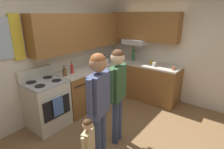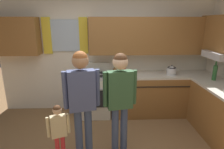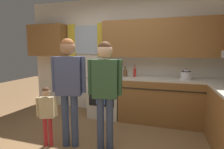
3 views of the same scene
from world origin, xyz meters
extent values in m
cube|color=silver|center=(0.00, 1.90, 1.30)|extent=(4.60, 0.10, 2.60)
cube|color=yellow|center=(-0.46, 1.82, 1.68)|extent=(0.18, 0.04, 0.76)
cube|color=brown|center=(0.98, 1.69, 1.68)|extent=(2.63, 0.32, 0.75)
cube|color=silver|center=(2.35, -0.17, 1.30)|extent=(0.10, 4.05, 2.60)
cube|color=brown|center=(2.14, 0.85, 1.75)|extent=(0.32, 1.70, 0.67)
cube|color=#B7B7BC|center=(2.08, 1.05, 1.38)|extent=(0.40, 0.60, 0.12)
cube|color=brown|center=(1.20, 1.54, 0.43)|extent=(2.19, 0.62, 0.86)
cube|color=beige|center=(1.20, 1.54, 0.88)|extent=(2.19, 0.62, 0.04)
cube|color=brown|center=(1.99, 0.54, 0.43)|extent=(0.62, 1.38, 0.86)
cube|color=beige|center=(1.99, 0.54, 0.88)|extent=(0.62, 1.38, 0.04)
cube|color=#2D2319|center=(1.20, 1.23, 0.72)|extent=(2.07, 0.01, 0.02)
cube|color=beige|center=(-0.25, 1.54, 0.43)|extent=(0.66, 0.62, 0.86)
cube|color=black|center=(-0.25, 1.23, 0.48)|extent=(0.54, 0.01, 0.36)
cylinder|color=#ADADB2|center=(-0.25, 1.20, 0.70)|extent=(0.54, 0.02, 0.02)
cube|color=#ADADB2|center=(-0.25, 1.54, 0.88)|extent=(0.66, 0.62, 0.04)
cube|color=beige|center=(-0.25, 1.81, 1.00)|extent=(0.66, 0.08, 0.20)
cylinder|color=black|center=(-0.41, 1.40, 0.91)|extent=(0.17, 0.17, 0.01)
cylinder|color=black|center=(-0.08, 1.40, 0.91)|extent=(0.17, 0.17, 0.01)
cylinder|color=black|center=(-0.41, 1.68, 0.91)|extent=(0.17, 0.17, 0.01)
cylinder|color=black|center=(-0.08, 1.68, 0.91)|extent=(0.17, 0.17, 0.01)
cube|color=#4C72B7|center=(-0.25, 1.19, 0.52)|extent=(0.20, 0.02, 0.34)
cylinder|color=red|center=(0.38, 1.51, 0.99)|extent=(0.06, 0.06, 0.17)
cylinder|color=red|center=(0.38, 1.51, 1.10)|extent=(0.02, 0.02, 0.06)
cylinder|color=#3F382D|center=(0.38, 1.51, 1.14)|extent=(0.03, 0.03, 0.02)
cylinder|color=#2D6633|center=(2.04, 1.07, 1.04)|extent=(0.08, 0.08, 0.28)
cylinder|color=#2D6633|center=(2.04, 1.07, 1.23)|extent=(0.03, 0.03, 0.10)
cylinder|color=#3F382D|center=(2.04, 1.07, 1.29)|extent=(0.03, 0.03, 0.02)
cylinder|color=brown|center=(0.19, 1.50, 0.97)|extent=(0.08, 0.08, 0.14)
cylinder|color=brown|center=(0.19, 1.50, 1.06)|extent=(0.03, 0.03, 0.05)
cylinder|color=#3F382D|center=(0.19, 1.50, 1.10)|extent=(0.04, 0.04, 0.02)
cylinder|color=gold|center=(2.03, 0.55, 0.95)|extent=(0.08, 0.08, 0.09)
torus|color=gold|center=(2.08, 0.55, 0.95)|extent=(0.06, 0.01, 0.06)
cylinder|color=white|center=(1.86, 0.41, 0.95)|extent=(0.08, 0.08, 0.09)
torus|color=white|center=(1.91, 0.41, 0.95)|extent=(0.07, 0.01, 0.07)
cylinder|color=#B76642|center=(1.85, -0.05, 0.94)|extent=(0.07, 0.07, 0.08)
torus|color=#B76642|center=(1.89, -0.05, 0.94)|extent=(0.06, 0.01, 0.06)
cylinder|color=silver|center=(1.36, 1.47, 0.97)|extent=(0.20, 0.20, 0.14)
cone|color=silver|center=(1.36, 1.47, 1.06)|extent=(0.18, 0.18, 0.05)
sphere|color=black|center=(1.36, 1.47, 1.09)|extent=(0.02, 0.02, 0.02)
cone|color=silver|center=(1.49, 1.47, 1.00)|extent=(0.09, 0.04, 0.07)
torus|color=black|center=(1.36, 1.47, 1.05)|extent=(0.17, 0.17, 0.02)
cylinder|color=#38476B|center=(-0.27, 0.17, 0.40)|extent=(0.11, 0.11, 0.79)
cylinder|color=#38476B|center=(-0.40, 0.14, 0.40)|extent=(0.11, 0.11, 0.79)
cube|color=#47517A|center=(-0.34, 0.15, 1.07)|extent=(0.39, 0.23, 0.56)
cylinder|color=#47517A|center=(-0.13, 0.20, 1.10)|extent=(0.07, 0.07, 0.52)
cylinder|color=#47517A|center=(-0.55, 0.10, 1.10)|extent=(0.07, 0.07, 0.52)
sphere|color=#A87A56|center=(-0.34, 0.15, 1.48)|extent=(0.22, 0.22, 0.22)
sphere|color=brown|center=(-0.34, 0.15, 1.51)|extent=(0.20, 0.20, 0.20)
cylinder|color=#38476B|center=(0.26, 0.25, 0.39)|extent=(0.10, 0.10, 0.77)
cylinder|color=#38476B|center=(0.12, 0.23, 0.39)|extent=(0.10, 0.10, 0.77)
cube|color=#335938|center=(0.19, 0.24, 1.04)|extent=(0.38, 0.21, 0.55)
cylinder|color=#335938|center=(0.40, 0.28, 1.07)|extent=(0.07, 0.07, 0.50)
cylinder|color=#335938|center=(-0.02, 0.20, 1.07)|extent=(0.07, 0.07, 0.50)
sphere|color=beige|center=(0.19, 0.24, 1.44)|extent=(0.21, 0.21, 0.21)
sphere|color=#4C2D19|center=(0.19, 0.24, 1.47)|extent=(0.20, 0.20, 0.20)
cube|color=#D1BC8C|center=(-0.66, 0.05, 0.60)|extent=(0.22, 0.15, 0.32)
cylinder|color=#D1BC8C|center=(-0.53, 0.10, 0.62)|extent=(0.04, 0.04, 0.29)
cylinder|color=#D1BC8C|center=(-0.79, 0.01, 0.62)|extent=(0.04, 0.04, 0.29)
sphere|color=#DBAD84|center=(-0.66, 0.05, 0.84)|extent=(0.12, 0.12, 0.12)
sphere|color=#4C2D19|center=(-0.66, 0.05, 0.86)|extent=(0.11, 0.11, 0.11)
camera|label=1|loc=(-1.90, -1.26, 2.06)|focal=29.06mm
camera|label=2|loc=(-0.02, -2.22, 1.97)|focal=29.90mm
camera|label=3|loc=(1.03, -2.09, 1.45)|focal=28.59mm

